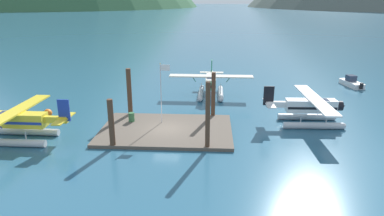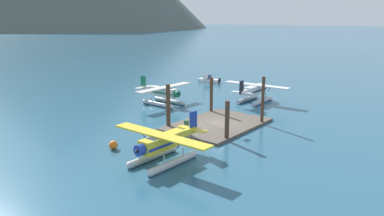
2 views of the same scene
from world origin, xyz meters
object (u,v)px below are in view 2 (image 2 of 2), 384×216
flagpole (204,92)px  seaplane_white_stbd_fwd (255,92)px  boat_white_open_east (208,80)px  mooring_buoy (113,145)px  fuel_drum (186,124)px  seaplane_yellow_port_aft (163,146)px  seaplane_cream_bow_right (163,94)px

flagpole → seaplane_white_stbd_fwd: bearing=4.3°
boat_white_open_east → mooring_buoy: bearing=-157.5°
flagpole → mooring_buoy: flagpole is taller
fuel_drum → mooring_buoy: (-9.25, 1.61, -0.31)m
flagpole → seaplane_yellow_port_aft: size_ratio=0.56×
fuel_drum → seaplane_cream_bow_right: (7.77, 10.70, 0.84)m
seaplane_cream_bow_right → boat_white_open_east: (19.79, 6.18, -1.09)m
flagpole → fuel_drum: 4.51m
boat_white_open_east → fuel_drum: bearing=-148.5°
boat_white_open_east → seaplane_white_stbd_fwd: bearing=-122.2°
seaplane_cream_bow_right → seaplane_yellow_port_aft: (-16.57, -15.24, 0.00)m
seaplane_cream_bow_right → seaplane_white_stbd_fwd: bearing=-44.8°
seaplane_white_stbd_fwd → boat_white_open_east: (10.00, 15.90, -1.09)m
seaplane_cream_bow_right → mooring_buoy: bearing=-151.9°
fuel_drum → seaplane_yellow_port_aft: (-8.80, -4.54, 0.84)m
seaplane_yellow_port_aft → flagpole: bearing=20.3°
mooring_buoy → seaplane_yellow_port_aft: 6.27m
mooring_buoy → seaplane_white_stbd_fwd: (26.81, -0.63, 1.15)m
fuel_drum → boat_white_open_east: boat_white_open_east is taller
mooring_buoy → seaplane_white_stbd_fwd: 26.84m
seaplane_white_stbd_fwd → boat_white_open_east: seaplane_white_stbd_fwd is taller
mooring_buoy → seaplane_white_stbd_fwd: bearing=-1.4°
mooring_buoy → seaplane_white_stbd_fwd: seaplane_white_stbd_fwd is taller
boat_white_open_east → flagpole: bearing=-145.2°
flagpole → mooring_buoy: size_ratio=6.83×
seaplane_cream_bow_right → seaplane_yellow_port_aft: same height
fuel_drum → boat_white_open_east: 32.32m
seaplane_yellow_port_aft → boat_white_open_east: 42.21m
flagpole → seaplane_yellow_port_aft: 12.96m
flagpole → boat_white_open_east: flagpole is taller
seaplane_white_stbd_fwd → seaplane_cream_bow_right: (-9.79, 9.72, 0.00)m
seaplane_cream_bow_right → boat_white_open_east: 20.76m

